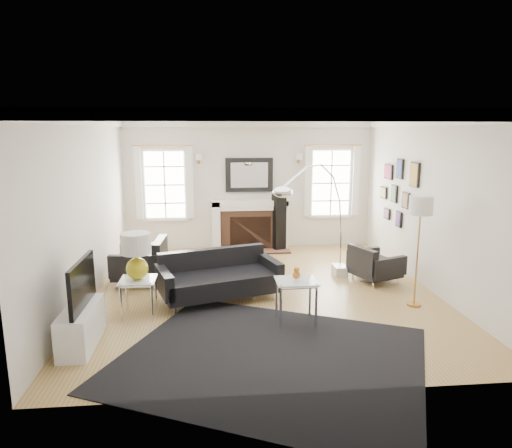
{
  "coord_description": "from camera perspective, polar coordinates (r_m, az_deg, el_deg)",
  "views": [
    {
      "loc": [
        -0.82,
        -7.1,
        2.59
      ],
      "look_at": [
        -0.11,
        0.3,
        1.08
      ],
      "focal_mm": 32.0,
      "sensor_mm": 36.0,
      "label": 1
    }
  ],
  "objects": [
    {
      "name": "back_wall",
      "position": [
        10.2,
        -0.87,
        4.78
      ],
      "size": [
        5.5,
        0.04,
        2.8
      ],
      "primitive_type": "cube",
      "color": "beige",
      "rests_on": "floor"
    },
    {
      "name": "armchair_left",
      "position": [
        8.19,
        -13.96,
        -4.72
      ],
      "size": [
        0.9,
        0.99,
        0.63
      ],
      "color": "black",
      "rests_on": "floor"
    },
    {
      "name": "window_right",
      "position": [
        10.46,
        9.36,
        5.11
      ],
      "size": [
        1.24,
        0.15,
        1.62
      ],
      "color": "white",
      "rests_on": "back_wall"
    },
    {
      "name": "mantel_mirror",
      "position": [
        10.13,
        -0.85,
        6.15
      ],
      "size": [
        1.05,
        0.07,
        0.75
      ],
      "color": "black",
      "rests_on": "back_wall"
    },
    {
      "name": "armchair_right",
      "position": [
        8.27,
        14.46,
        -5.0
      ],
      "size": [
        0.93,
        0.98,
        0.53
      ],
      "color": "black",
      "rests_on": "floor"
    },
    {
      "name": "gourd_lamp",
      "position": [
        6.58,
        -14.73,
        -3.52
      ],
      "size": [
        0.42,
        0.42,
        0.67
      ],
      "color": "gold",
      "rests_on": "side_table_left"
    },
    {
      "name": "right_wall",
      "position": [
        8.03,
        20.95,
        2.19
      ],
      "size": [
        0.04,
        6.0,
        2.8
      ],
      "primitive_type": "cube",
      "color": "beige",
      "rests_on": "floor"
    },
    {
      "name": "ceiling",
      "position": [
        7.15,
        1.1,
        13.15
      ],
      "size": [
        5.5,
        6.0,
        0.02
      ],
      "primitive_type": "cube",
      "color": "white",
      "rests_on": "back_wall"
    },
    {
      "name": "arc_floor_lamp",
      "position": [
        7.65,
        7.29,
        0.59
      ],
      "size": [
        1.51,
        1.4,
        2.14
      ],
      "color": "silver",
      "rests_on": "floor"
    },
    {
      "name": "stick_floor_lamp",
      "position": [
        7.06,
        19.89,
        1.52
      ],
      "size": [
        0.34,
        0.34,
        1.68
      ],
      "color": "#B07D3D",
      "rests_on": "floor"
    },
    {
      "name": "area_rug",
      "position": [
        5.54,
        1.86,
        -16.38
      ],
      "size": [
        4.26,
        3.98,
        0.01
      ],
      "primitive_type": "cube",
      "rotation": [
        0.0,
        0.0,
        -0.43
      ],
      "color": "black",
      "rests_on": "floor"
    },
    {
      "name": "coffee_table",
      "position": [
        7.45,
        -3.87,
        -5.74
      ],
      "size": [
        0.94,
        0.94,
        0.42
      ],
      "color": "silver",
      "rests_on": "floor"
    },
    {
      "name": "gallery_wall",
      "position": [
        9.17,
        17.27,
        4.34
      ],
      "size": [
        0.04,
        1.73,
        1.29
      ],
      "color": "black",
      "rests_on": "right_wall"
    },
    {
      "name": "orange_vase",
      "position": [
        6.22,
        5.08,
        -6.19
      ],
      "size": [
        0.11,
        0.11,
        0.17
      ],
      "color": "#BA6217",
      "rests_on": "nesting_table"
    },
    {
      "name": "front_wall",
      "position": [
        4.35,
        5.57,
        -4.5
      ],
      "size": [
        5.5,
        0.04,
        2.8
      ],
      "primitive_type": "cube",
      "color": "beige",
      "rests_on": "floor"
    },
    {
      "name": "crown_molding",
      "position": [
        7.15,
        1.1,
        12.67
      ],
      "size": [
        5.5,
        6.0,
        0.12
      ],
      "primitive_type": "cube",
      "color": "white",
      "rests_on": "back_wall"
    },
    {
      "name": "side_table_left",
      "position": [
        6.72,
        -14.51,
        -7.56
      ],
      "size": [
        0.5,
        0.5,
        0.55
      ],
      "color": "silver",
      "rests_on": "floor"
    },
    {
      "name": "window_left",
      "position": [
        10.16,
        -11.34,
        4.86
      ],
      "size": [
        1.24,
        0.15,
        1.62
      ],
      "color": "white",
      "rests_on": "back_wall"
    },
    {
      "name": "speaker_tower",
      "position": [
        10.05,
        2.86,
        0.17
      ],
      "size": [
        0.31,
        0.31,
        1.25
      ],
      "primitive_type": "cube",
      "rotation": [
        0.0,
        0.0,
        0.3
      ],
      "color": "black",
      "rests_on": "floor"
    },
    {
      "name": "nesting_table",
      "position": [
        6.29,
        5.04,
        -8.09
      ],
      "size": [
        0.56,
        0.47,
        0.61
      ],
      "color": "silver",
      "rests_on": "floor"
    },
    {
      "name": "sofa",
      "position": [
        7.25,
        -4.76,
        -6.72
      ],
      "size": [
        2.02,
        1.35,
        0.61
      ],
      "color": "black",
      "rests_on": "floor"
    },
    {
      "name": "fireplace",
      "position": [
        10.13,
        -0.76,
        -0.18
      ],
      "size": [
        1.7,
        0.69,
        1.11
      ],
      "color": "white",
      "rests_on": "floor"
    },
    {
      "name": "tv_unit",
      "position": [
        6.08,
        -21.0,
        -11.2
      ],
      "size": [
        0.35,
        1.0,
        1.09
      ],
      "color": "white",
      "rests_on": "floor"
    },
    {
      "name": "floor",
      "position": [
        7.6,
        1.02,
        -8.45
      ],
      "size": [
        6.0,
        6.0,
        0.0
      ],
      "primitive_type": "plane",
      "color": "olive",
      "rests_on": "ground"
    },
    {
      "name": "left_wall",
      "position": [
        7.45,
        -20.46,
        1.55
      ],
      "size": [
        0.04,
        6.0,
        2.8
      ],
      "primitive_type": "cube",
      "color": "beige",
      "rests_on": "floor"
    }
  ]
}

